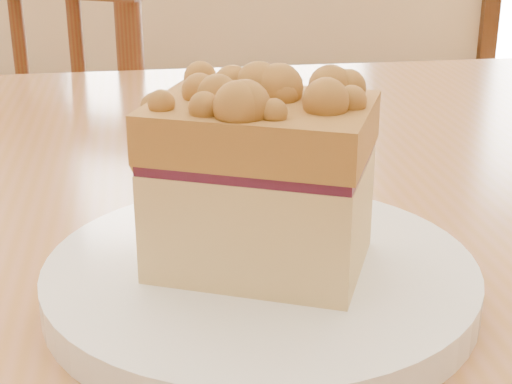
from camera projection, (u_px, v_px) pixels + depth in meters
cafe_table_main at (11, 309)px, 0.61m from camera, size 1.25×0.88×0.75m
cafe_chair_main at (90, 218)px, 1.29m from camera, size 0.53×0.53×0.89m
plate at (261, 279)px, 0.43m from camera, size 0.23×0.23×0.02m
cake_slice at (258, 165)px, 0.40m from camera, size 0.13×0.12×0.11m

